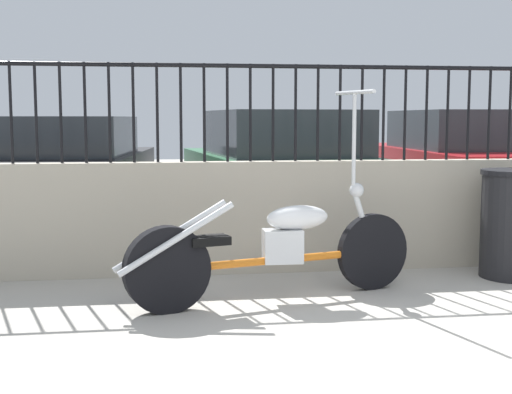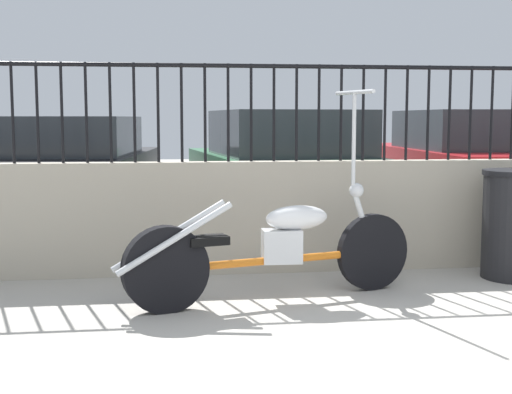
# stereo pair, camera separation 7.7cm
# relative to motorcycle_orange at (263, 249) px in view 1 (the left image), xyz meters

# --- Properties ---
(low_wall) EXTENTS (8.50, 0.18, 0.95)m
(low_wall) POSITION_rel_motorcycle_orange_xyz_m (0.72, 1.00, 0.09)
(low_wall) COLOR #B2A893
(low_wall) RESTS_ON ground_plane
(fence_railing) EXTENTS (8.50, 0.04, 0.81)m
(fence_railing) POSITION_rel_motorcycle_orange_xyz_m (0.72, 1.00, 1.11)
(fence_railing) COLOR black
(fence_railing) RESTS_ON low_wall
(motorcycle_orange) EXTENTS (2.24, 0.83, 1.52)m
(motorcycle_orange) POSITION_rel_motorcycle_orange_xyz_m (0.00, 0.00, 0.00)
(motorcycle_orange) COLOR black
(motorcycle_orange) RESTS_ON ground_plane
(car_black) EXTENTS (2.12, 4.13, 1.33)m
(car_black) POSITION_rel_motorcycle_orange_xyz_m (-1.81, 3.66, 0.29)
(car_black) COLOR black
(car_black) RESTS_ON ground_plane
(car_green) EXTENTS (2.15, 4.19, 1.40)m
(car_green) POSITION_rel_motorcycle_orange_xyz_m (0.76, 3.56, 0.32)
(car_green) COLOR black
(car_green) RESTS_ON ground_plane
(car_red) EXTENTS (1.99, 4.19, 1.41)m
(car_red) POSITION_rel_motorcycle_orange_xyz_m (3.27, 3.80, 0.33)
(car_red) COLOR black
(car_red) RESTS_ON ground_plane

